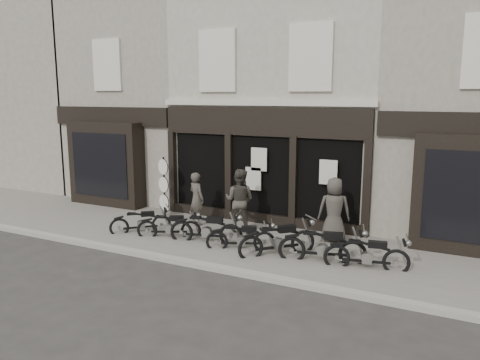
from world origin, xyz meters
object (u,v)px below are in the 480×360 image
at_px(motorcycle_0, 141,224).
at_px(motorcycle_1, 170,228).
at_px(motorcycle_3, 241,240).
at_px(man_centre, 239,200).
at_px(motorcycle_6, 367,257).
at_px(man_left, 197,199).
at_px(motorcycle_4, 278,243).
at_px(motorcycle_5, 323,249).
at_px(advert_sign_post, 164,189).
at_px(motorcycle_2, 207,232).
at_px(man_right, 334,210).

distance_m(motorcycle_0, motorcycle_1, 1.10).
height_order(motorcycle_3, man_centre, man_centre).
distance_m(motorcycle_6, man_left, 6.03).
xyz_separation_m(motorcycle_0, motorcycle_3, (3.50, -0.05, 0.01)).
distance_m(motorcycle_0, motorcycle_4, 4.58).
xyz_separation_m(motorcycle_3, motorcycle_5, (2.30, 0.06, 0.06)).
bearing_deg(motorcycle_0, advert_sign_post, 60.62).
height_order(motorcycle_2, advert_sign_post, advert_sign_post).
height_order(motorcycle_0, motorcycle_6, motorcycle_6).
bearing_deg(motorcycle_6, motorcycle_1, 167.81).
distance_m(motorcycle_0, motorcycle_2, 2.33).
relative_size(motorcycle_0, motorcycle_6, 0.73).
bearing_deg(motorcycle_6, motorcycle_4, 167.78).
bearing_deg(motorcycle_5, advert_sign_post, 148.87).
bearing_deg(advert_sign_post, motorcycle_0, -56.72).
bearing_deg(motorcycle_6, motorcycle_3, 168.43).
height_order(man_centre, man_right, man_centre).
distance_m(motorcycle_2, man_centre, 1.57).
distance_m(motorcycle_3, man_right, 2.82).
xyz_separation_m(motorcycle_5, man_right, (-0.22, 1.72, 0.63)).
relative_size(man_left, advert_sign_post, 0.78).
distance_m(motorcycle_1, motorcycle_4, 3.48).
distance_m(motorcycle_1, motorcycle_6, 5.82).
bearing_deg(motorcycle_6, advert_sign_post, 153.23).
height_order(man_left, man_right, man_right).
height_order(motorcycle_1, motorcycle_4, motorcycle_4).
relative_size(man_left, man_right, 0.92).
height_order(motorcycle_3, man_left, man_left).
height_order(motorcycle_6, man_right, man_right).
relative_size(motorcycle_1, man_left, 1.04).
bearing_deg(motorcycle_1, advert_sign_post, 104.32).
bearing_deg(motorcycle_1, motorcycle_6, -24.90).
bearing_deg(motorcycle_6, motorcycle_2, 166.80).
height_order(motorcycle_0, man_right, man_right).
bearing_deg(advert_sign_post, man_left, 4.82).
relative_size(motorcycle_1, motorcycle_5, 0.81).
bearing_deg(man_centre, motorcycle_3, 113.32).
bearing_deg(advert_sign_post, man_right, 17.35).
bearing_deg(man_centre, man_left, -7.40).
height_order(motorcycle_0, advert_sign_post, advert_sign_post).
distance_m(motorcycle_3, advert_sign_post, 4.49).
bearing_deg(motorcycle_4, motorcycle_6, -45.82).
height_order(motorcycle_6, advert_sign_post, advert_sign_post).
relative_size(motorcycle_0, man_left, 0.87).
xyz_separation_m(motorcycle_3, man_left, (-2.41, 1.53, 0.61)).
height_order(motorcycle_1, motorcycle_6, motorcycle_6).
xyz_separation_m(motorcycle_3, motorcycle_6, (3.41, 0.06, 0.03)).
height_order(motorcycle_1, man_left, man_left).
distance_m(motorcycle_4, motorcycle_6, 2.34).
bearing_deg(man_centre, man_right, -179.77).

